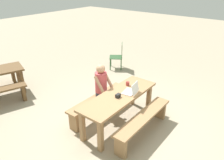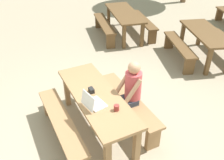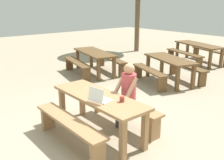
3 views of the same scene
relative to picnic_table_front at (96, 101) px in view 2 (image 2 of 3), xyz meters
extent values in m
plane|color=tan|center=(0.00, 0.00, -0.62)|extent=(30.00, 30.00, 0.00)
cube|color=#9E754C|center=(0.00, 0.00, 0.09)|extent=(1.99, 0.67, 0.05)
cube|color=#9E754C|center=(-0.90, -0.24, -0.28)|extent=(0.09, 0.09, 0.69)
cube|color=#9E754C|center=(0.90, -0.24, -0.28)|extent=(0.09, 0.09, 0.69)
cube|color=#9E754C|center=(-0.90, 0.24, -0.28)|extent=(0.09, 0.09, 0.69)
cube|color=#9E754C|center=(0.90, 0.24, -0.28)|extent=(0.09, 0.09, 0.69)
cube|color=#9E754C|center=(0.00, -0.61, -0.18)|extent=(1.76, 0.30, 0.05)
cube|color=#9E754C|center=(-0.78, -0.61, -0.41)|extent=(0.08, 0.24, 0.42)
cube|color=#9E754C|center=(0.00, 0.61, -0.18)|extent=(1.76, 0.30, 0.05)
cube|color=#9E754C|center=(-0.78, 0.61, -0.41)|extent=(0.08, 0.24, 0.42)
cube|color=#9E754C|center=(0.78, 0.61, -0.41)|extent=(0.08, 0.24, 0.42)
cube|color=white|center=(0.22, -0.10, 0.13)|extent=(0.35, 0.28, 0.02)
cube|color=white|center=(0.24, -0.24, 0.25)|extent=(0.32, 0.11, 0.23)
cube|color=black|center=(0.24, -0.23, 0.25)|extent=(0.30, 0.10, 0.21)
cube|color=black|center=(-0.10, -0.04, 0.16)|extent=(0.11, 0.07, 0.08)
cylinder|color=#99332D|center=(0.48, 0.12, 0.16)|extent=(0.08, 0.08, 0.09)
cylinder|color=#333847|center=(0.03, 0.43, -0.39)|extent=(0.10, 0.10, 0.47)
cylinder|color=#333847|center=(0.21, 0.43, -0.39)|extent=(0.10, 0.10, 0.47)
cube|color=#333847|center=(0.12, 0.52, -0.11)|extent=(0.28, 0.28, 0.12)
cylinder|color=#C64C51|center=(0.12, 0.61, 0.18)|extent=(0.27, 0.27, 0.50)
cylinder|color=tan|center=(-0.04, 0.51, 0.19)|extent=(0.07, 0.32, 0.41)
cylinder|color=tan|center=(0.27, 0.51, 0.19)|extent=(0.07, 0.32, 0.41)
sphere|color=tan|center=(0.12, 0.61, 0.52)|extent=(0.20, 0.20, 0.20)
cube|color=brown|center=(-3.42, 2.40, 0.09)|extent=(2.11, 1.14, 0.05)
cube|color=brown|center=(-4.36, 2.34, -0.28)|extent=(0.11, 0.11, 0.68)
cube|color=brown|center=(-2.60, 1.95, -0.28)|extent=(0.11, 0.11, 0.68)
cube|color=brown|center=(-4.24, 2.85, -0.28)|extent=(0.11, 0.11, 0.68)
cube|color=brown|center=(-2.48, 2.47, -0.28)|extent=(0.11, 0.11, 0.68)
cube|color=brown|center=(-3.55, 1.80, -0.18)|extent=(1.82, 0.68, 0.05)
cube|color=brown|center=(-4.33, 1.97, -0.41)|extent=(0.13, 0.25, 0.42)
cube|color=brown|center=(-2.77, 1.63, -0.41)|extent=(0.13, 0.25, 0.42)
cube|color=brown|center=(-3.29, 3.01, -0.18)|extent=(1.82, 0.68, 0.05)
cube|color=brown|center=(-4.07, 3.18, -0.41)|extent=(0.13, 0.25, 0.42)
cube|color=brown|center=(-2.51, 2.83, -0.41)|extent=(0.13, 0.25, 0.42)
cube|color=brown|center=(-1.17, 3.49, 0.09)|extent=(1.92, 1.24, 0.05)
cube|color=brown|center=(-2.01, 3.50, -0.28)|extent=(0.11, 0.11, 0.69)
cube|color=brown|center=(-0.50, 2.99, -0.28)|extent=(0.11, 0.11, 0.69)
cube|color=brown|center=(-1.84, 3.99, -0.28)|extent=(0.11, 0.11, 0.69)
cube|color=brown|center=(-1.38, 2.87, -0.18)|extent=(1.62, 0.79, 0.05)
cube|color=brown|center=(-2.05, 3.09, -0.41)|extent=(0.15, 0.25, 0.42)
cube|color=brown|center=(-0.71, 2.65, -0.41)|extent=(0.15, 0.25, 0.42)
cube|color=brown|center=(-1.63, 4.33, -0.41)|extent=(0.15, 0.25, 0.42)
cube|color=brown|center=(-3.08, 6.07, -0.41)|extent=(0.15, 0.25, 0.43)
camera|label=1|loc=(-3.27, -2.37, 2.39)|focal=35.01mm
camera|label=2|loc=(3.00, -1.22, 2.52)|focal=40.36mm
camera|label=3|loc=(3.35, -2.50, 1.67)|focal=40.87mm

